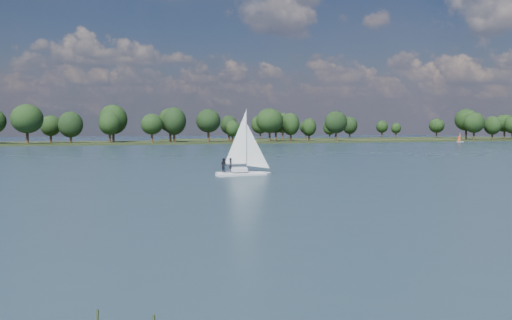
# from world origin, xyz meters

# --- Properties ---
(ground) EXTENTS (700.00, 700.00, 0.00)m
(ground) POSITION_xyz_m (0.00, 100.00, 0.00)
(ground) COLOR #233342
(ground) RESTS_ON ground
(far_shore) EXTENTS (660.00, 40.00, 1.50)m
(far_shore) POSITION_xyz_m (0.00, 212.00, 0.00)
(far_shore) COLOR black
(far_shore) RESTS_ON ground
(far_shore_back) EXTENTS (220.00, 30.00, 1.40)m
(far_shore_back) POSITION_xyz_m (160.00, 260.00, 0.00)
(far_shore_back) COLOR black
(far_shore_back) RESTS_ON ground
(sailboat) EXTENTS (6.86, 2.20, 8.93)m
(sailboat) POSITION_xyz_m (9.11, 48.62, 2.49)
(sailboat) COLOR silver
(sailboat) RESTS_ON ground
(dinghy_orange) EXTENTS (3.08, 1.61, 4.70)m
(dinghy_orange) POSITION_xyz_m (166.09, 183.13, 1.11)
(dinghy_orange) COLOR white
(dinghy_orange) RESTS_ON ground
(treeline) EXTENTS (562.36, 74.23, 18.11)m
(treeline) POSITION_xyz_m (-3.27, 208.04, 8.05)
(treeline) COLOR black
(treeline) RESTS_ON ground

